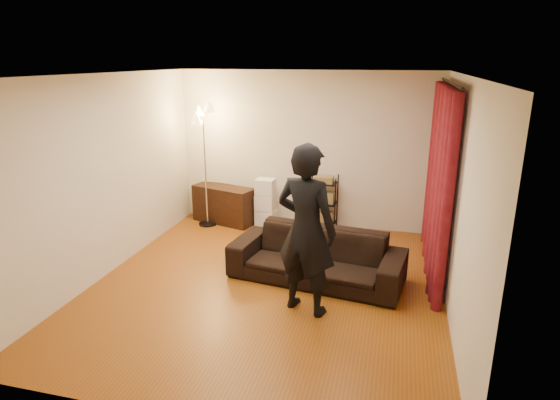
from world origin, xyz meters
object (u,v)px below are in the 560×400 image
(sofa, at_px, (316,256))
(media_cabinet, at_px, (224,204))
(person, at_px, (306,230))
(wire_shelf, at_px, (323,203))
(floor_lamp, at_px, (205,167))
(storage_boxes, at_px, (266,202))

(sofa, xyz_separation_m, media_cabinet, (-2.04, 1.88, -0.00))
(person, distance_m, wire_shelf, 2.79)
(person, relative_size, floor_lamp, 0.94)
(floor_lamp, bearing_deg, storage_boxes, 13.29)
(storage_boxes, xyz_separation_m, floor_lamp, (-1.02, -0.24, 0.64))
(wire_shelf, bearing_deg, media_cabinet, 162.64)
(person, distance_m, floor_lamp, 3.38)
(media_cabinet, relative_size, floor_lamp, 0.53)
(person, xyz_separation_m, media_cabinet, (-2.05, 2.71, -0.68))
(media_cabinet, relative_size, wire_shelf, 1.16)
(storage_boxes, relative_size, wire_shelf, 0.87)
(media_cabinet, bearing_deg, storage_boxes, 18.52)
(media_cabinet, bearing_deg, floor_lamp, -121.11)
(sofa, xyz_separation_m, person, (0.01, -0.82, 0.67))
(media_cabinet, xyz_separation_m, floor_lamp, (-0.24, -0.22, 0.73))
(media_cabinet, distance_m, storage_boxes, 0.79)
(sofa, bearing_deg, person, -80.90)
(storage_boxes, bearing_deg, wire_shelf, 0.28)
(media_cabinet, bearing_deg, sofa, -26.05)
(sofa, height_order, media_cabinet, sofa)
(person, bearing_deg, sofa, -71.58)
(storage_boxes, height_order, wire_shelf, wire_shelf)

